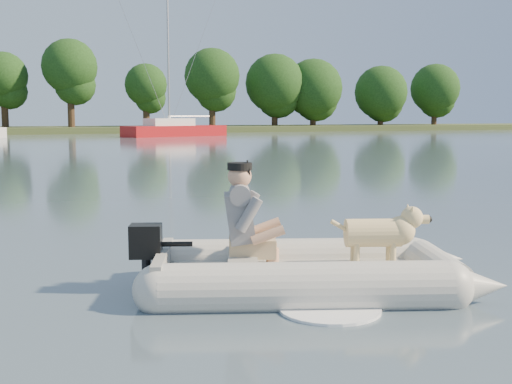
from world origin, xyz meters
name	(u,v)px	position (x,y,z in m)	size (l,w,h in m)	color
water	(318,274)	(0.00, 0.00, 0.00)	(160.00, 160.00, 0.00)	slate
shore_bank	(32,131)	(0.00, 62.00, 0.25)	(160.00, 12.00, 0.70)	#47512D
treeline	(128,81)	(9.55, 61.06, 5.28)	(92.61, 7.35, 9.27)	#332316
dinghy	(311,232)	(-0.36, -0.52, 0.59)	(4.80, 3.74, 1.37)	#ACACA7
man	(242,214)	(-1.00, -0.24, 0.77)	(0.72, 0.61, 1.07)	slate
dog	(373,238)	(0.26, -0.68, 0.51)	(0.92, 0.33, 0.61)	tan
outboard_motor	(146,261)	(-1.91, 0.02, 0.31)	(0.41, 0.29, 0.78)	black
sailboat	(174,130)	(10.64, 46.76, 0.54)	(9.33, 5.34, 12.29)	#A01215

